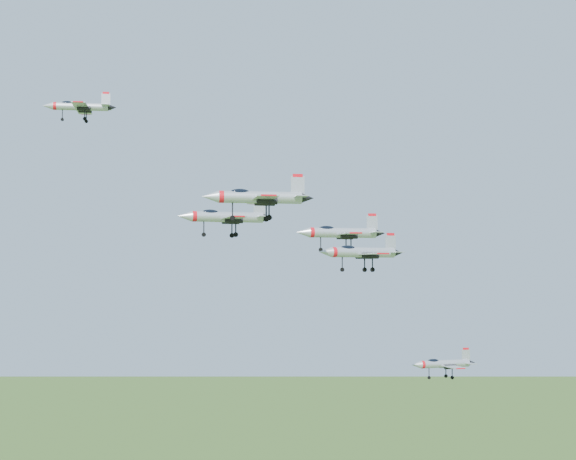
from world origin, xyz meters
name	(u,v)px	position (x,y,z in m)	size (l,w,h in m)	color
jet_lead	(79,106)	(-19.34, 13.15, 153.63)	(10.69, 9.05, 2.89)	#ACB3B9
jet_left_high	(225,217)	(-1.21, -1.59, 136.77)	(13.53, 11.22, 3.62)	#ACB3B9
jet_right_high	(257,197)	(-1.42, -15.65, 138.24)	(13.76, 11.59, 3.70)	#ACB3B9
jet_left_low	(340,233)	(18.18, 2.33, 135.12)	(14.07, 11.76, 3.76)	#ACB3B9
jet_right_low	(361,252)	(14.34, -12.17, 131.76)	(12.43, 10.20, 3.34)	#ACB3B9
jet_trail	(443,364)	(34.29, -0.46, 115.05)	(11.03, 9.13, 2.95)	#ACB3B9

